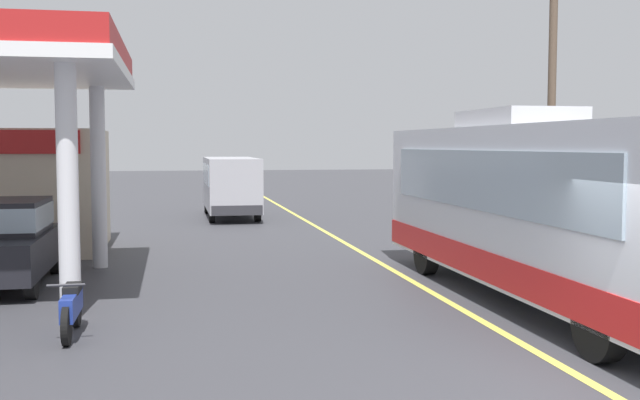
# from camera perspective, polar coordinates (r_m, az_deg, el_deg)

# --- Properties ---
(ground) EXTENTS (120.00, 120.00, 0.00)m
(ground) POSITION_cam_1_polar(r_m,az_deg,el_deg) (29.07, -0.87, -1.69)
(ground) COLOR #38383D
(lane_divider_stripe) EXTENTS (0.16, 50.00, 0.01)m
(lane_divider_stripe) POSITION_cam_1_polar(r_m,az_deg,el_deg) (24.19, 1.22, -2.87)
(lane_divider_stripe) COLOR #D8CC4C
(lane_divider_stripe) RESTS_ON ground
(coach_bus_main) EXTENTS (2.60, 11.04, 3.69)m
(coach_bus_main) POSITION_cam_1_polar(r_m,az_deg,el_deg) (14.87, 16.27, -0.83)
(coach_bus_main) COLOR silver
(coach_bus_main) RESTS_ON ground
(car_at_pump) EXTENTS (1.70, 4.20, 1.82)m
(car_at_pump) POSITION_cam_1_polar(r_m,az_deg,el_deg) (17.22, -22.56, -2.68)
(car_at_pump) COLOR black
(car_at_pump) RESTS_ON ground
(minibus_opposing_lane) EXTENTS (2.04, 6.13, 2.44)m
(minibus_opposing_lane) POSITION_cam_1_polar(r_m,az_deg,el_deg) (31.21, -6.76, 1.39)
(minibus_opposing_lane) COLOR #A5A5AD
(minibus_opposing_lane) RESTS_ON ground
(motorcycle_parked_forecourt) EXTENTS (0.55, 1.80, 0.92)m
(motorcycle_parked_forecourt) POSITION_cam_1_polar(r_m,az_deg,el_deg) (12.51, -18.24, -7.71)
(motorcycle_parked_forecourt) COLOR black
(motorcycle_parked_forecourt) RESTS_ON ground
(pedestrian_near_pump) EXTENTS (0.55, 0.22, 1.66)m
(pedestrian_near_pump) POSITION_cam_1_polar(r_m,az_deg,el_deg) (18.65, -20.99, -2.39)
(pedestrian_near_pump) COLOR #33333F
(pedestrian_near_pump) RESTS_ON ground
(utility_pole_roadside) EXTENTS (1.80, 0.24, 7.99)m
(utility_pole_roadside) POSITION_cam_1_polar(r_m,az_deg,el_deg) (23.34, 17.08, 6.95)
(utility_pole_roadside) COLOR brown
(utility_pole_roadside) RESTS_ON ground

